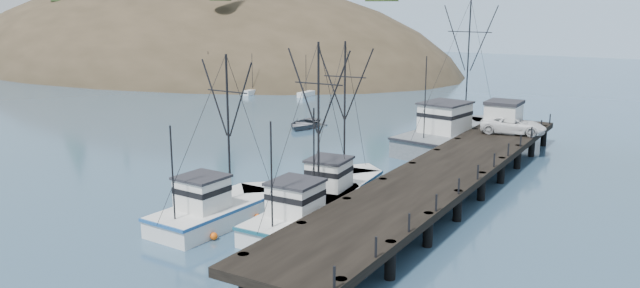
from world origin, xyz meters
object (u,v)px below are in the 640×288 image
(work_vessel, at_px, (456,134))
(pier, at_px, (446,172))
(trawler_mid, at_px, (220,209))
(pickup_truck, at_px, (513,125))
(pier_shed, at_px, (503,116))
(trawler_far, at_px, (338,188))
(trawler_near, at_px, (310,214))
(motorboat, at_px, (304,128))

(work_vessel, bearing_deg, pier, -73.48)
(trawler_mid, distance_m, pickup_truck, 29.52)
(pier_shed, bearing_deg, trawler_far, -106.19)
(trawler_far, relative_size, pier_shed, 3.52)
(trawler_near, xyz_separation_m, motorboat, (-17.34, 26.46, -0.82))
(pier_shed, xyz_separation_m, motorboat, (-22.00, 0.55, -3.42))
(motorboat, bearing_deg, pier, -44.33)
(trawler_mid, distance_m, work_vessel, 28.63)
(pier, distance_m, motorboat, 27.26)
(pier, bearing_deg, trawler_near, -114.32)
(pier, xyz_separation_m, trawler_far, (-6.02, -4.98, -0.87))
(trawler_mid, height_order, work_vessel, work_vessel)
(trawler_mid, xyz_separation_m, pier_shed, (9.98, 28.01, 2.60))
(trawler_far, distance_m, motorboat, 26.33)
(pier, relative_size, trawler_mid, 4.08)
(pier, distance_m, trawler_far, 7.86)
(trawler_far, xyz_separation_m, motorboat, (-16.13, 20.79, -0.82))
(trawler_mid, bearing_deg, work_vessel, 78.76)
(trawler_mid, relative_size, work_vessel, 0.62)
(pickup_truck, bearing_deg, motorboat, 76.59)
(pier_shed, bearing_deg, trawler_near, -100.21)
(pier_shed, height_order, pickup_truck, pier_shed)
(motorboat, bearing_deg, pier_shed, -10.26)
(work_vessel, xyz_separation_m, pickup_truck, (5.49, -0.78, 1.56))
(trawler_mid, bearing_deg, motorboat, 112.83)
(motorboat, bearing_deg, work_vessel, -10.39)
(trawler_mid, bearing_deg, trawler_far, 62.16)
(pickup_truck, relative_size, motorboat, 0.97)
(pickup_truck, bearing_deg, pier, 166.02)
(trawler_mid, xyz_separation_m, work_vessel, (5.58, 28.07, 0.41))
(trawler_mid, relative_size, trawler_far, 0.96)
(trawler_far, xyz_separation_m, work_vessel, (1.48, 20.31, 0.41))
(trawler_mid, relative_size, motorboat, 1.84)
(trawler_mid, bearing_deg, pier_shed, 70.39)
(trawler_mid, bearing_deg, pier, 51.56)
(pier, bearing_deg, trawler_mid, -128.44)
(work_vessel, bearing_deg, trawler_mid, -101.24)
(work_vessel, height_order, motorboat, work_vessel)
(trawler_near, height_order, trawler_mid, trawler_near)
(trawler_near, bearing_deg, pier_shed, 79.79)
(trawler_near, distance_m, motorboat, 31.64)
(work_vessel, height_order, pier_shed, work_vessel)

